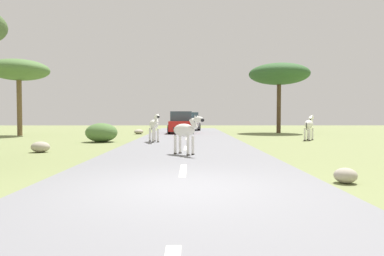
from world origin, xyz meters
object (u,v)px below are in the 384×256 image
bush_1 (101,133)px  rock_0 (139,132)px  zebra_0 (154,125)px  zebra_2 (309,125)px  car_0 (182,123)px  car_1 (190,122)px  tree_1 (19,71)px  rock_1 (40,147)px  tree_2 (279,74)px  zebra_1 (186,131)px  rock_3 (345,176)px

bush_1 → rock_0: (0.80, 8.23, -0.33)m
zebra_0 → zebra_2: 9.08m
zebra_2 → car_0: bearing=168.6°
zebra_0 → car_0: 9.48m
car_1 → tree_1: (-12.47, -8.70, 3.88)m
zebra_2 → rock_1: size_ratio=2.15×
zebra_2 → rock_0: 13.09m
car_0 → tree_2: size_ratio=0.75×
bush_1 → rock_1: bearing=-101.0°
tree_1 → bush_1: size_ratio=3.19×
zebra_1 → tree_2: tree_2 is taller
zebra_1 → car_1: (0.17, 21.53, -0.05)m
zebra_0 → zebra_2: zebra_0 is taller
zebra_0 → tree_2: tree_2 is taller
car_0 → zebra_0: bearing=-95.8°
zebra_2 → rock_1: bearing=-120.0°
bush_1 → rock_0: bush_1 is taller
car_1 → tree_2: bearing=147.1°
zebra_0 → bush_1: size_ratio=0.90×
zebra_0 → zebra_1: 6.15m
rock_1 → rock_3: size_ratio=1.50×
zebra_1 → rock_1: 5.90m
car_0 → tree_2: 9.20m
car_0 → rock_1: bearing=-108.8°
zebra_2 → rock_3: size_ratio=3.23×
tree_2 → zebra_1: bearing=-114.9°
zebra_2 → car_0: (-7.66, 7.53, -0.07)m
zebra_0 → tree_1: bearing=-53.2°
zebra_0 → rock_0: 9.15m
bush_1 → car_0: bearing=64.5°
bush_1 → rock_3: 14.07m
tree_2 → bush_1: bearing=-141.0°
zebra_1 → tree_1: size_ratio=0.26×
car_1 → tree_2: size_ratio=0.75×
zebra_1 → zebra_2: size_ratio=0.92×
rock_0 → rock_3: (7.35, -19.69, -0.02)m
rock_1 → rock_3: (9.18, -6.19, -0.05)m
car_0 → car_1: (0.68, 6.23, 0.00)m
zebra_1 → rock_3: (3.45, -4.93, -0.74)m
zebra_2 → bush_1: size_ratio=0.89×
tree_1 → bush_1: tree_1 is taller
zebra_1 → tree_2: bearing=-161.3°
rock_0 → rock_1: bearing=-97.7°
zebra_0 → car_1: (1.91, 15.63, -0.11)m
tree_2 → car_0: bearing=-171.5°
zebra_1 → bush_1: size_ratio=0.82×
tree_1 → car_1: bearing=34.9°
zebra_2 → tree_1: 20.45m
car_1 → bush_1: 15.77m
zebra_0 → zebra_1: size_ratio=1.09×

